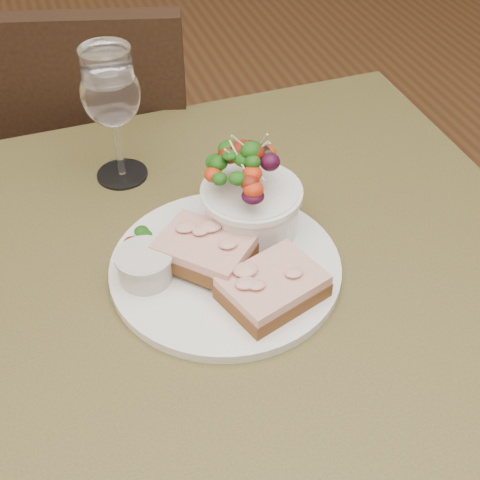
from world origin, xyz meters
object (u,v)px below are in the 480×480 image
object	(u,v)px
dinner_plate	(225,268)
salad_bowl	(252,190)
chair_far	(103,245)
wine_glass	(111,97)
ramekin	(145,265)
sandwich_front	(273,287)
cafe_table	(235,343)
sandwich_back	(205,250)

from	to	relation	value
dinner_plate	salad_bowl	size ratio (longest dim) A/B	2.13
chair_far	wine_glass	world-z (taller)	wine_glass
ramekin	wine_glass	xyz separation A→B (m)	(0.02, 0.22, 0.09)
sandwich_front	chair_far	bearing A→B (deg)	82.52
cafe_table	chair_far	xyz separation A→B (m)	(-0.10, 0.63, -0.36)
wine_glass	sandwich_front	bearing A→B (deg)	-69.73
cafe_table	sandwich_back	size ratio (longest dim) A/B	6.27
cafe_table	ramekin	world-z (taller)	ramekin
dinner_plate	wine_glass	distance (m)	0.26
dinner_plate	wine_glass	size ratio (longest dim) A/B	1.55
ramekin	cafe_table	bearing A→B (deg)	-21.86
cafe_table	sandwich_front	size ratio (longest dim) A/B	6.36
sandwich_front	ramekin	world-z (taller)	ramekin
chair_far	sandwich_back	xyz separation A→B (m)	(0.07, -0.60, 0.49)
dinner_plate	sandwich_front	xyz separation A→B (m)	(0.03, -0.07, 0.02)
sandwich_back	sandwich_front	bearing A→B (deg)	-6.20
chair_far	salad_bowl	xyz separation A→B (m)	(0.14, -0.55, 0.53)
salad_bowl	wine_glass	bearing A→B (deg)	125.38
cafe_table	sandwich_front	distance (m)	0.14
chair_far	dinner_plate	size ratio (longest dim) A/B	3.32
chair_far	sandwich_back	world-z (taller)	chair_far
chair_far	salad_bowl	size ratio (longest dim) A/B	7.09
ramekin	salad_bowl	distance (m)	0.15
dinner_plate	chair_far	bearing A→B (deg)	98.81
chair_far	wine_glass	bearing A→B (deg)	108.84
dinner_plate	sandwich_front	bearing A→B (deg)	-63.61
salad_bowl	wine_glass	distance (m)	0.22
dinner_plate	wine_glass	xyz separation A→B (m)	(-0.07, 0.23, 0.12)
cafe_table	wine_glass	size ratio (longest dim) A/B	4.57
dinner_plate	ramekin	distance (m)	0.10
salad_bowl	dinner_plate	bearing A→B (deg)	-135.35
chair_far	wine_glass	xyz separation A→B (m)	(0.02, -0.38, 0.58)
chair_far	ramekin	xyz separation A→B (m)	(0.00, -0.59, 0.49)
sandwich_front	wine_glass	bearing A→B (deg)	92.10
chair_far	dinner_plate	distance (m)	0.77
cafe_table	chair_far	world-z (taller)	chair_far
sandwich_back	salad_bowl	world-z (taller)	salad_bowl
sandwich_back	ramekin	distance (m)	0.07
wine_glass	chair_far	bearing A→B (deg)	92.82
ramekin	salad_bowl	bearing A→B (deg)	15.66
dinner_plate	sandwich_front	size ratio (longest dim) A/B	2.15
chair_far	dinner_plate	xyz separation A→B (m)	(0.09, -0.60, 0.46)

